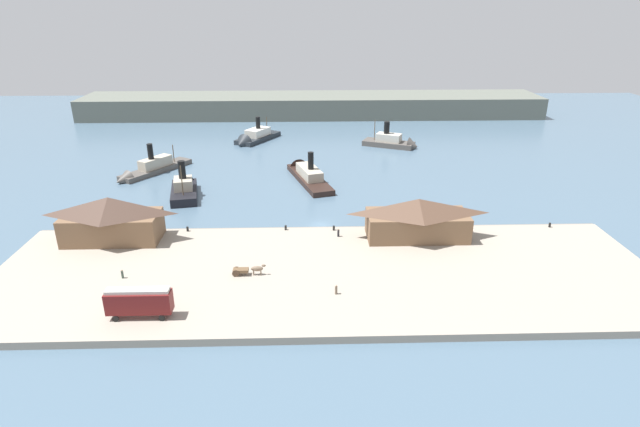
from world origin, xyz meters
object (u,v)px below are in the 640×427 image
(ferry_moored_west, at_px, (148,170))
(ferry_outer_harbor, at_px, (184,188))
(ferry_approaching_west, at_px, (306,173))
(ferry_approaching_east, at_px, (395,142))
(mooring_post_east, at_px, (334,228))
(pedestrian_near_east_shed, at_px, (122,274))
(ferry_mid_harbor, at_px, (254,138))
(pedestrian_near_west_shed, at_px, (336,290))
(mooring_post_center_west, at_px, (286,228))
(ferry_shed_central_terminal, at_px, (111,219))
(street_tram, at_px, (139,301))
(pedestrian_walking_east, at_px, (338,233))
(mooring_post_west, at_px, (550,225))
(mooring_post_center_east, at_px, (188,229))
(ferry_shed_west_terminal, at_px, (418,218))
(horse_cart, at_px, (248,270))

(ferry_moored_west, distance_m, ferry_outer_harbor, 20.11)
(ferry_approaching_west, bearing_deg, ferry_approaching_east, 46.78)
(ferry_moored_west, distance_m, ferry_approaching_east, 74.57)
(mooring_post_east, distance_m, ferry_approaching_east, 69.77)
(pedestrian_near_east_shed, bearing_deg, ferry_approaching_west, 60.92)
(mooring_post_east, relative_size, ferry_mid_harbor, 0.05)
(pedestrian_near_west_shed, distance_m, mooring_post_center_west, 25.61)
(ferry_shed_central_terminal, bearing_deg, street_tram, -64.34)
(street_tram, height_order, mooring_post_east, street_tram)
(street_tram, bearing_deg, pedestrian_walking_east, 41.34)
(pedestrian_near_east_shed, relative_size, ferry_moored_west, 0.07)
(mooring_post_center_west, xyz_separation_m, mooring_post_west, (52.29, -0.26, 0.00))
(mooring_post_center_east, height_order, ferry_approaching_west, ferry_approaching_west)
(mooring_post_east, bearing_deg, ferry_approaching_west, 98.37)
(ferry_approaching_east, bearing_deg, mooring_post_west, -73.05)
(pedestrian_walking_east, relative_size, ferry_approaching_east, 0.09)
(mooring_post_east, relative_size, ferry_moored_west, 0.04)
(ferry_shed_west_terminal, xyz_separation_m, mooring_post_west, (27.40, 3.83, -3.49))
(pedestrian_walking_east, xyz_separation_m, ferry_moored_west, (-47.81, 43.00, -0.61))
(ferry_shed_west_terminal, distance_m, horse_cart, 33.58)
(horse_cart, distance_m, pedestrian_near_east_shed, 20.17)
(pedestrian_near_east_shed, relative_size, pedestrian_near_west_shed, 0.97)
(pedestrian_walking_east, height_order, ferry_approaching_east, ferry_approaching_east)
(mooring_post_east, distance_m, mooring_post_west, 42.87)
(pedestrian_near_west_shed, xyz_separation_m, mooring_post_west, (43.83, 23.90, -0.27))
(ferry_approaching_east, bearing_deg, ferry_approaching_west, -133.22)
(horse_cart, height_order, ferry_outer_harbor, ferry_outer_harbor)
(mooring_post_east, distance_m, ferry_moored_west, 61.84)
(mooring_post_west, relative_size, mooring_post_center_east, 1.00)
(ferry_moored_west, bearing_deg, mooring_post_east, -40.37)
(ferry_shed_west_terminal, distance_m, street_tram, 51.25)
(mooring_post_center_east, xyz_separation_m, ferry_moored_west, (-18.61, 39.65, -0.32))
(pedestrian_near_east_shed, height_order, ferry_approaching_east, ferry_approaching_east)
(ferry_shed_west_terminal, relative_size, ferry_moored_west, 0.87)
(ferry_mid_harbor, bearing_deg, pedestrian_near_east_shed, -98.10)
(ferry_mid_harbor, bearing_deg, ferry_approaching_east, -9.76)
(ferry_shed_west_terminal, height_order, mooring_post_east, ferry_shed_west_terminal)
(pedestrian_near_west_shed, height_order, ferry_approaching_west, ferry_approaching_west)
(pedestrian_near_east_shed, xyz_separation_m, ferry_approaching_west, (29.92, 53.79, -0.61))
(horse_cart, relative_size, ferry_mid_harbor, 0.28)
(horse_cart, xyz_separation_m, ferry_approaching_west, (9.75, 53.33, -0.85))
(mooring_post_east, xyz_separation_m, mooring_post_center_east, (-28.50, 0.40, 0.00))
(ferry_shed_central_terminal, bearing_deg, pedestrian_walking_east, 0.38)
(ferry_shed_west_terminal, distance_m, ferry_mid_harbor, 86.11)
(pedestrian_walking_east, distance_m, ferry_outer_harbor, 44.51)
(pedestrian_near_east_shed, relative_size, ferry_outer_harbor, 0.09)
(pedestrian_walking_east, relative_size, mooring_post_east, 1.80)
(pedestrian_near_west_shed, xyz_separation_m, ferry_outer_harbor, (-33.35, 48.29, -0.30))
(ferry_approaching_west, xyz_separation_m, ferry_outer_harbor, (-29.01, -11.44, 0.33))
(pedestrian_near_east_shed, distance_m, pedestrian_near_west_shed, 34.77)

